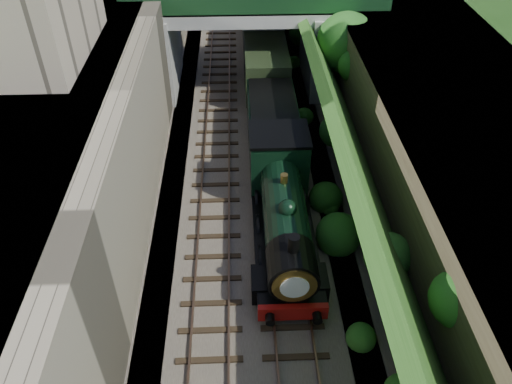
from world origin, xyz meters
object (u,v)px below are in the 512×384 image
locomotive (283,209)px  tender (272,127)px  tree (347,44)px  road_bridge (261,30)px

locomotive → tender: locomotive is taller
tree → road_bridge: bearing=141.6°
road_bridge → tender: size_ratio=2.67×
road_bridge → tender: bearing=-88.2°
road_bridge → tender: road_bridge is taller
tree → locomotive: tree is taller
road_bridge → locomotive: (0.26, -15.56, -2.18)m
tree → tender: size_ratio=1.10×
tree → locomotive: (-4.71, -11.63, -2.75)m
road_bridge → locomotive: road_bridge is taller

